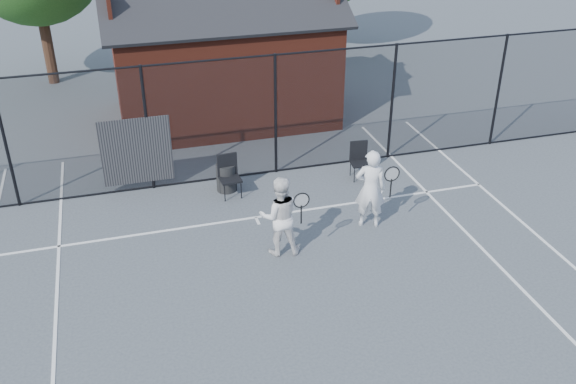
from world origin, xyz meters
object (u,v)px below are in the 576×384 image
object	(u,v)px
player_back	(280,216)
waste_bin	(226,177)
chair_right	(360,162)
player_front	(370,189)
chair_left	(230,177)
clubhouse	(222,63)

from	to	relation	value
player_back	waste_bin	distance (m)	2.91
chair_right	waste_bin	size ratio (longest dim) A/B	1.33
player_front	chair_left	bearing A→B (deg)	141.56
player_front	waste_bin	world-z (taller)	player_front
chair_left	chair_right	bearing A→B (deg)	-4.92
chair_right	waste_bin	world-z (taller)	chair_right
chair_left	clubhouse	bearing A→B (deg)	75.49
player_front	clubhouse	bearing A→B (deg)	104.13
player_front	player_back	size ratio (longest dim) A/B	1.05
chair_left	waste_bin	world-z (taller)	chair_left
player_front	chair_right	distance (m)	2.17
player_front	chair_right	size ratio (longest dim) A/B	1.95
player_front	waste_bin	bearing A→B (deg)	137.97
waste_bin	chair_right	bearing A→B (deg)	-5.49
chair_left	player_front	bearing A→B (deg)	-43.36
clubhouse	player_back	bearing A→B (deg)	-92.64
player_back	player_front	bearing A→B (deg)	12.63
clubhouse	waste_bin	size ratio (longest dim) A/B	9.65
player_back	chair_right	size ratio (longest dim) A/B	1.86
chair_left	chair_right	distance (m)	3.18
player_back	waste_bin	size ratio (longest dim) A/B	2.48
player_front	chair_left	size ratio (longest dim) A/B	1.80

